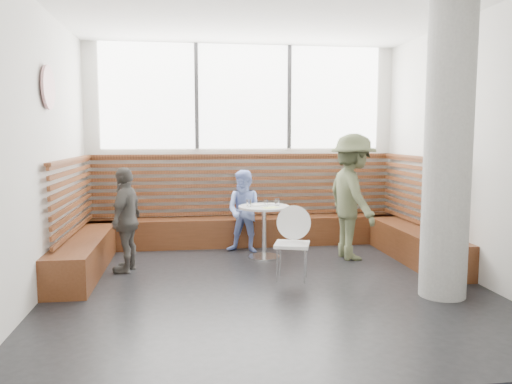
{
  "coord_description": "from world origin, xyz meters",
  "views": [
    {
      "loc": [
        -0.92,
        -5.61,
        1.76
      ],
      "look_at": [
        0.0,
        1.0,
        1.0
      ],
      "focal_mm": 35.0,
      "sensor_mm": 36.0,
      "label": 1
    }
  ],
  "objects": [
    {
      "name": "plate_far",
      "position": [
        0.29,
        1.51,
        0.76
      ],
      "size": [
        0.19,
        0.19,
        0.01
      ],
      "primitive_type": "cylinder",
      "color": "white",
      "rests_on": "cafe_table"
    },
    {
      "name": "menu_card",
      "position": [
        0.23,
        1.18,
        0.76
      ],
      "size": [
        0.26,
        0.22,
        0.0
      ],
      "primitive_type": "cube",
      "rotation": [
        0.0,
        0.0,
        0.38
      ],
      "color": "#A5C64C",
      "rests_on": "cafe_table"
    },
    {
      "name": "glass_right",
      "position": [
        0.36,
        1.37,
        0.81
      ],
      "size": [
        0.07,
        0.07,
        0.1
      ],
      "primitive_type": "cylinder",
      "color": "white",
      "rests_on": "cafe_table"
    },
    {
      "name": "cafe_chair",
      "position": [
        0.34,
        0.29,
        0.52
      ],
      "size": [
        0.43,
        0.42,
        0.89
      ],
      "rotation": [
        0.0,
        0.0,
        -0.31
      ],
      "color": "white",
      "rests_on": "ground"
    },
    {
      "name": "cafe_table",
      "position": [
        0.17,
        1.36,
        0.54
      ],
      "size": [
        0.73,
        0.73,
        0.76
      ],
      "color": "silver",
      "rests_on": "ground"
    },
    {
      "name": "concrete_column",
      "position": [
        1.85,
        -0.6,
        1.6
      ],
      "size": [
        0.5,
        0.5,
        3.2
      ],
      "primitive_type": "cylinder",
      "color": "gray",
      "rests_on": "ground"
    },
    {
      "name": "room",
      "position": [
        0.0,
        0.0,
        1.6
      ],
      "size": [
        5.0,
        5.0,
        3.2
      ],
      "color": "silver",
      "rests_on": "ground"
    },
    {
      "name": "wall_art",
      "position": [
        -2.46,
        0.4,
        2.3
      ],
      "size": [
        0.03,
        0.5,
        0.5
      ],
      "primitive_type": "cylinder",
      "rotation": [
        0.0,
        1.57,
        0.0
      ],
      "color": "white",
      "rests_on": "room"
    },
    {
      "name": "child_back",
      "position": [
        -0.05,
        1.75,
        0.62
      ],
      "size": [
        0.73,
        0.66,
        1.24
      ],
      "primitive_type": "imported",
      "rotation": [
        0.0,
        0.0,
        -0.37
      ],
      "color": "#89A2EE",
      "rests_on": "ground"
    },
    {
      "name": "child_left",
      "position": [
        -1.7,
        0.92,
        0.68
      ],
      "size": [
        0.52,
        0.85,
        1.35
      ],
      "primitive_type": "imported",
      "rotation": [
        0.0,
        0.0,
        -1.83
      ],
      "color": "#514E49",
      "rests_on": "ground"
    },
    {
      "name": "glass_left",
      "position": [
        -0.06,
        1.31,
        0.81
      ],
      "size": [
        0.07,
        0.07,
        0.11
      ],
      "primitive_type": "cylinder",
      "color": "white",
      "rests_on": "cafe_table"
    },
    {
      "name": "booth",
      "position": [
        0.0,
        1.77,
        0.41
      ],
      "size": [
        5.0,
        2.5,
        1.44
      ],
      "color": "#4B2612",
      "rests_on": "ground"
    },
    {
      "name": "plate_near",
      "position": [
        0.07,
        1.43,
        0.76
      ],
      "size": [
        0.21,
        0.21,
        0.02
      ],
      "primitive_type": "cylinder",
      "color": "white",
      "rests_on": "cafe_table"
    },
    {
      "name": "adult_man",
      "position": [
        1.4,
        1.16,
        0.89
      ],
      "size": [
        0.78,
        1.22,
        1.78
      ],
      "primitive_type": "imported",
      "rotation": [
        0.0,
        0.0,
        1.67
      ],
      "color": "#51593B",
      "rests_on": "ground"
    },
    {
      "name": "glass_mid",
      "position": [
        0.18,
        1.27,
        0.81
      ],
      "size": [
        0.06,
        0.06,
        0.1
      ],
      "primitive_type": "cylinder",
      "color": "white",
      "rests_on": "cafe_table"
    }
  ]
}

